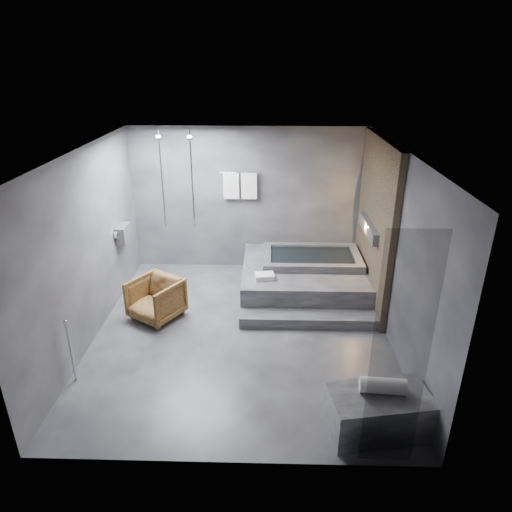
{
  "coord_description": "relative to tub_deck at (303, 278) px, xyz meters",
  "views": [
    {
      "loc": [
        0.39,
        -6.05,
        3.97
      ],
      "look_at": [
        0.21,
        0.3,
        1.18
      ],
      "focal_mm": 32.0,
      "sensor_mm": 36.0,
      "label": 1
    }
  ],
  "objects": [
    {
      "name": "driftwood_chair",
      "position": [
        -2.48,
        -1.03,
        0.09
      ],
      "size": [
        1.01,
        1.02,
        0.68
      ],
      "primitive_type": "imported",
      "rotation": [
        0.0,
        0.0,
        -0.55
      ],
      "color": "#402710",
      "rests_on": "ground"
    },
    {
      "name": "tub_step",
      "position": [
        0.0,
        -1.18,
        -0.16
      ],
      "size": [
        2.2,
        0.36,
        0.18
      ],
      "primitive_type": "cube",
      "color": "#303032",
      "rests_on": "ground"
    },
    {
      "name": "rolled_towel",
      "position": [
        0.64,
        -3.39,
        0.35
      ],
      "size": [
        0.52,
        0.22,
        0.18
      ],
      "primitive_type": "cylinder",
      "rotation": [
        0.0,
        1.57,
        -0.08
      ],
      "color": "silver",
      "rests_on": "concrete_bench"
    },
    {
      "name": "room",
      "position": [
        -0.65,
        -1.21,
        1.48
      ],
      "size": [
        5.0,
        5.04,
        2.82
      ],
      "color": "#2B2B2D",
      "rests_on": "ground"
    },
    {
      "name": "deck_towel",
      "position": [
        -0.71,
        -0.56,
        0.29
      ],
      "size": [
        0.35,
        0.28,
        0.09
      ],
      "primitive_type": "cube",
      "rotation": [
        0.0,
        0.0,
        0.15
      ],
      "color": "silver",
      "rests_on": "tub_deck"
    },
    {
      "name": "tub_deck",
      "position": [
        0.0,
        0.0,
        0.0
      ],
      "size": [
        2.2,
        2.0,
        0.5
      ],
      "primitive_type": "cube",
      "color": "#303032",
      "rests_on": "ground"
    },
    {
      "name": "concrete_bench",
      "position": [
        0.62,
        -3.43,
        0.0
      ],
      "size": [
        1.21,
        0.79,
        0.5
      ],
      "primitive_type": "cube",
      "rotation": [
        0.0,
        0.0,
        0.17
      ],
      "color": "#343537",
      "rests_on": "ground"
    }
  ]
}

